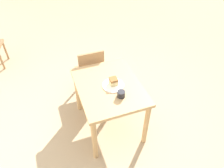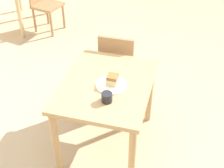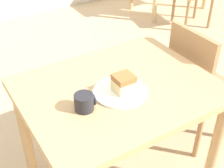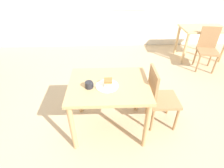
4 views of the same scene
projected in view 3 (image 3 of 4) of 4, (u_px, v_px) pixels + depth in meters
dining_table_near at (118, 105)px, 1.60m from camera, size 0.95×0.75×0.73m
chair_near_window at (198, 84)px, 2.01m from camera, size 0.38×0.38×0.86m
plate at (120, 92)px, 1.49m from camera, size 0.26×0.26×0.01m
cake_slice at (124, 83)px, 1.46m from camera, size 0.09×0.09×0.09m
coffee_mug at (85, 102)px, 1.37m from camera, size 0.10×0.09×0.08m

